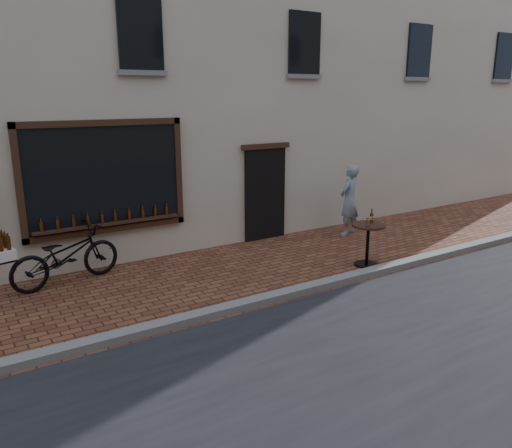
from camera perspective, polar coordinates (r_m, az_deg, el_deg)
ground at (r=8.59m, az=3.13°, el=-9.04°), size 90.00×90.00×0.00m
kerb at (r=8.72m, az=2.37°, el=-8.24°), size 90.00×0.25×0.12m
shop_building at (r=13.76m, az=-13.55°, el=20.75°), size 28.00×6.20×10.00m
cargo_bicycle at (r=9.89m, az=-21.16°, el=-3.38°), size 2.49×1.16×1.16m
bistro_table at (r=10.47m, az=12.69°, el=-1.35°), size 0.68×0.68×1.17m
pedestrian at (r=12.65m, az=10.61°, el=2.72°), size 0.75×0.62×1.77m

